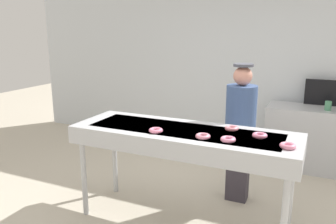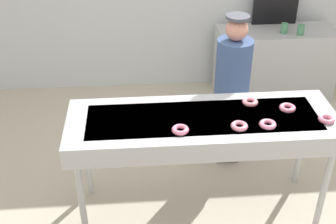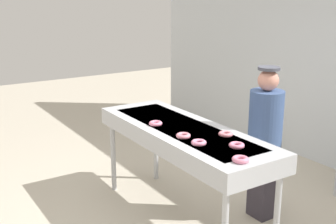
% 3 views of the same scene
% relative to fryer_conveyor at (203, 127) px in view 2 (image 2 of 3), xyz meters
% --- Properties ---
extents(ground_plane, '(16.00, 16.00, 0.00)m').
position_rel_fryer_conveyor_xyz_m(ground_plane, '(0.00, 0.00, -0.91)').
color(ground_plane, beige).
extents(fryer_conveyor, '(2.23, 0.75, 1.00)m').
position_rel_fryer_conveyor_xyz_m(fryer_conveyor, '(0.00, 0.00, 0.00)').
color(fryer_conveyor, '#B7BABF').
rests_on(fryer_conveyor, ground).
extents(strawberry_donut_0, '(0.14, 0.14, 0.04)m').
position_rel_fryer_conveyor_xyz_m(strawberry_donut_0, '(0.26, -0.18, 0.11)').
color(strawberry_donut_0, pink).
rests_on(strawberry_donut_0, fryer_conveyor).
extents(strawberry_donut_1, '(0.19, 0.19, 0.04)m').
position_rel_fryer_conveyor_xyz_m(strawberry_donut_1, '(0.72, 0.06, 0.11)').
color(strawberry_donut_1, pink).
rests_on(strawberry_donut_1, fryer_conveyor).
extents(strawberry_donut_2, '(0.14, 0.14, 0.04)m').
position_rel_fryer_conveyor_xyz_m(strawberry_donut_2, '(0.49, -0.17, 0.11)').
color(strawberry_donut_2, pink).
rests_on(strawberry_donut_2, fryer_conveyor).
extents(strawberry_donut_3, '(0.18, 0.18, 0.04)m').
position_rel_fryer_conveyor_xyz_m(strawberry_donut_3, '(0.98, -0.13, 0.11)').
color(strawberry_donut_3, pink).
rests_on(strawberry_donut_3, fryer_conveyor).
extents(strawberry_donut_4, '(0.17, 0.17, 0.04)m').
position_rel_fryer_conveyor_xyz_m(strawberry_donut_4, '(-0.21, -0.19, 0.11)').
color(strawberry_donut_4, pink).
rests_on(strawberry_donut_4, fryer_conveyor).
extents(strawberry_donut_5, '(0.18, 0.18, 0.04)m').
position_rel_fryer_conveyor_xyz_m(strawberry_donut_5, '(0.43, 0.18, 0.11)').
color(strawberry_donut_5, pink).
rests_on(strawberry_donut_5, fryer_conveyor).
extents(worker_baker, '(0.34, 0.34, 1.60)m').
position_rel_fryer_conveyor_xyz_m(worker_baker, '(0.40, 0.73, -0.01)').
color(worker_baker, '#353039').
rests_on(worker_baker, ground).
extents(prep_counter, '(1.49, 0.57, 0.90)m').
position_rel_fryer_conveyor_xyz_m(prep_counter, '(1.25, 2.07, -0.46)').
color(prep_counter, '#B7BABF').
rests_on(prep_counter, ground).
extents(paper_cup_0, '(0.09, 0.09, 0.13)m').
position_rel_fryer_conveyor_xyz_m(paper_cup_0, '(1.48, 1.92, 0.05)').
color(paper_cup_0, '#4C8C66').
rests_on(paper_cup_0, prep_counter).
extents(paper_cup_1, '(0.09, 0.09, 0.13)m').
position_rel_fryer_conveyor_xyz_m(paper_cup_1, '(1.29, 1.98, 0.05)').
color(paper_cup_1, '#4C8C66').
rests_on(paper_cup_1, prep_counter).
extents(menu_display, '(0.57, 0.04, 0.37)m').
position_rel_fryer_conveyor_xyz_m(menu_display, '(1.25, 2.31, 0.17)').
color(menu_display, black).
rests_on(menu_display, prep_counter).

